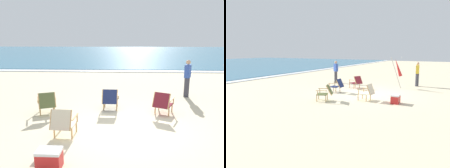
# 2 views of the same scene
# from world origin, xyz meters

# --- Properties ---
(ground_plane) EXTENTS (80.00, 80.00, 0.00)m
(ground_plane) POSITION_xyz_m (0.00, 0.00, 0.00)
(ground_plane) COLOR beige
(surf_band) EXTENTS (80.00, 1.10, 0.06)m
(surf_band) POSITION_xyz_m (0.00, 10.71, 0.03)
(surf_band) COLOR white
(surf_band) RESTS_ON ground
(beach_chair_far_center) EXTENTS (0.63, 0.73, 0.81)m
(beach_chair_far_center) POSITION_xyz_m (-1.70, -0.64, 0.43)
(beach_chair_far_center) COLOR beige
(beach_chair_far_center) RESTS_ON ground
(beach_chair_back_right) EXTENTS (0.84, 0.92, 0.79)m
(beach_chair_back_right) POSITION_xyz_m (1.18, 1.24, 0.42)
(beach_chair_back_right) COLOR maroon
(beach_chair_back_right) RESTS_ON ground
(beach_chair_mid_center) EXTENTS (0.82, 0.92, 0.78)m
(beach_chair_mid_center) POSITION_xyz_m (-2.73, 1.09, 0.42)
(beach_chair_mid_center) COLOR #515B33
(beach_chair_mid_center) RESTS_ON ground
(beach_chair_back_left) EXTENTS (0.61, 0.76, 0.79)m
(beach_chair_back_left) POSITION_xyz_m (-0.61, 1.63, 0.42)
(beach_chair_back_left) COLOR #19234C
(beach_chair_back_left) RESTS_ON ground
(umbrella_furled_red) EXTENTS (0.65, 0.70, 2.00)m
(umbrella_furled_red) POSITION_xyz_m (2.53, -1.03, 1.31)
(umbrella_furled_red) COLOR #B7B2A8
(umbrella_furled_red) RESTS_ON ground
(person_near_chairs) EXTENTS (0.36, 0.24, 1.63)m
(person_near_chairs) POSITION_xyz_m (3.90, -2.02, 0.84)
(person_near_chairs) COLOR #383842
(person_near_chairs) RESTS_ON ground
(person_by_waterline) EXTENTS (0.35, 0.39, 1.63)m
(person_by_waterline) POSITION_xyz_m (2.63, 3.56, 0.84)
(person_by_waterline) COLOR #383842
(person_by_waterline) RESTS_ON ground
(cooler_box) EXTENTS (0.49, 0.35, 0.40)m
(cooler_box) POSITION_xyz_m (-1.63, -1.99, 0.20)
(cooler_box) COLOR red
(cooler_box) RESTS_ON ground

